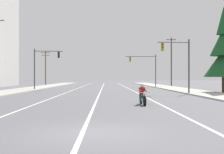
% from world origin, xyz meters
% --- Properties ---
extents(ground_plane, '(400.00, 400.00, 0.00)m').
position_xyz_m(ground_plane, '(0.00, 0.00, 0.00)').
color(ground_plane, '#5B5B60').
extents(lane_stripe_center, '(0.16, 100.00, 0.01)m').
position_xyz_m(lane_stripe_center, '(-0.28, 45.00, 0.00)').
color(lane_stripe_center, beige).
rests_on(lane_stripe_center, ground).
extents(lane_stripe_left, '(0.16, 100.00, 0.01)m').
position_xyz_m(lane_stripe_left, '(-4.44, 45.00, 0.00)').
color(lane_stripe_left, beige).
rests_on(lane_stripe_left, ground).
extents(lane_stripe_right, '(0.16, 100.00, 0.01)m').
position_xyz_m(lane_stripe_right, '(4.25, 45.00, 0.00)').
color(lane_stripe_right, beige).
rests_on(lane_stripe_right, ground).
extents(sidewalk_kerb_right, '(4.40, 110.00, 0.14)m').
position_xyz_m(sidewalk_kerb_right, '(11.66, 40.00, 0.07)').
color(sidewalk_kerb_right, '#ADA89E').
rests_on(sidewalk_kerb_right, ground).
extents(sidewalk_kerb_left, '(4.40, 110.00, 0.14)m').
position_xyz_m(sidewalk_kerb_left, '(-11.66, 40.00, 0.07)').
color(sidewalk_kerb_left, '#ADA89E').
rests_on(sidewalk_kerb_left, ground).
extents(motorcycle_with_rider, '(0.70, 2.19, 1.46)m').
position_xyz_m(motorcycle_with_rider, '(2.99, 10.69, 0.59)').
color(motorcycle_with_rider, black).
rests_on(motorcycle_with_rider, ground).
extents(traffic_signal_near_right, '(3.66, 0.49, 6.20)m').
position_xyz_m(traffic_signal_near_right, '(8.84, 24.48, 4.02)').
color(traffic_signal_near_right, '#47474C').
rests_on(traffic_signal_near_right, ground).
extents(traffic_signal_near_left, '(4.33, 0.57, 6.20)m').
position_xyz_m(traffic_signal_near_left, '(-9.11, 36.64, 4.06)').
color(traffic_signal_near_left, '#47474C').
rests_on(traffic_signal_near_left, ground).
extents(traffic_signal_mid_right, '(5.76, 0.42, 6.20)m').
position_xyz_m(traffic_signal_mid_right, '(8.13, 48.21, 4.15)').
color(traffic_signal_mid_right, '#47474C').
rests_on(traffic_signal_mid_right, ground).
extents(utility_pole_right_far, '(2.10, 0.26, 10.47)m').
position_xyz_m(utility_pole_right_far, '(14.57, 56.74, 5.44)').
color(utility_pole_right_far, '#4C3828').
rests_on(utility_pole_right_far, ground).
extents(utility_pole_left_far, '(2.14, 0.26, 8.30)m').
position_xyz_m(utility_pole_left_far, '(-14.17, 64.80, 4.49)').
color(utility_pole_left_far, brown).
rests_on(utility_pole_left_far, ground).
extents(conifer_tree_right_verge_near, '(4.73, 4.73, 10.41)m').
position_xyz_m(conifer_tree_right_verge_near, '(14.53, 26.43, 4.77)').
color(conifer_tree_right_verge_near, '#423023').
rests_on(conifer_tree_right_verge_near, ground).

